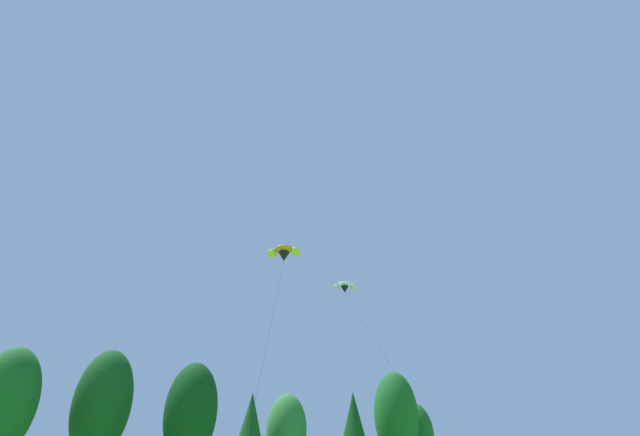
# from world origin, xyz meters

# --- Properties ---
(treeline_tree_d) EXTENTS (4.82, 4.82, 11.19)m
(treeline_tree_d) POSITION_xyz_m (-14.23, 51.02, 6.78)
(treeline_tree_d) COLOR #472D19
(treeline_tree_d) RESTS_ON ground_plane
(treeline_tree_e) EXTENTS (5.11, 5.11, 12.27)m
(treeline_tree_e) POSITION_xyz_m (-6.96, 53.87, 7.43)
(treeline_tree_e) COLOR #472D19
(treeline_tree_e) RESTS_ON ground_plane
(treeline_tree_f) EXTENTS (4.86, 4.86, 11.33)m
(treeline_tree_f) POSITION_xyz_m (0.67, 51.57, 6.86)
(treeline_tree_f) COLOR #472D19
(treeline_tree_f) RESTS_ON ground_plane
(treeline_tree_g) EXTENTS (3.66, 3.66, 9.37)m
(treeline_tree_g) POSITION_xyz_m (7.50, 54.36, 5.87)
(treeline_tree_g) COLOR #472D19
(treeline_tree_g) RESTS_ON ground_plane
(treeline_tree_h) EXTENTS (4.41, 4.41, 9.67)m
(treeline_tree_h) POSITION_xyz_m (12.09, 55.72, 5.85)
(treeline_tree_h) COLOR #472D19
(treeline_tree_h) RESTS_ON ground_plane
(treeline_tree_i) EXTENTS (3.74, 3.74, 9.72)m
(treeline_tree_i) POSITION_xyz_m (18.15, 51.48, 6.09)
(treeline_tree_i) COLOR #472D19
(treeline_tree_i) RESTS_ON ground_plane
(treeline_tree_j) EXTENTS (5.27, 5.27, 12.86)m
(treeline_tree_j) POSITION_xyz_m (25.53, 54.06, 7.78)
(treeline_tree_j) COLOR #472D19
(treeline_tree_j) RESTS_ON ground_plane
(treeline_tree_k) EXTENTS (4.42, 4.42, 9.70)m
(treeline_tree_k) POSITION_xyz_m (30.19, 56.65, 5.87)
(treeline_tree_k) COLOR #472D19
(treeline_tree_k) RESTS_ON ground_plane
(parafoil_kite_high_orange) EXTENTS (7.44, 13.01, 16.76)m
(parafoil_kite_high_orange) POSITION_xyz_m (3.27, 35.96, 17.28)
(parafoil_kite_high_orange) COLOR orange
(parafoil_kite_mid_white) EXTENTS (5.19, 17.26, 14.94)m
(parafoil_kite_mid_white) POSITION_xyz_m (9.15, 36.64, 15.58)
(parafoil_kite_mid_white) COLOR white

